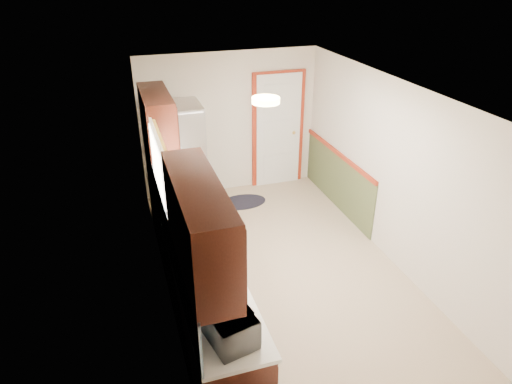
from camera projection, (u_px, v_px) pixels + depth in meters
room_shell at (283, 187)px, 5.57m from camera, size 3.20×5.20×2.52m
kitchen_run at (189, 243)px, 5.17m from camera, size 0.63×4.00×2.20m
back_wall_trim at (291, 141)px, 7.86m from camera, size 1.12×2.30×2.08m
ceiling_fixture at (266, 100)px, 4.79m from camera, size 0.30×0.30×0.06m
microwave at (228, 321)px, 3.64m from camera, size 0.39×0.55×0.34m
refrigerator at (178, 164)px, 6.91m from camera, size 0.77×0.77×1.83m
rug at (243, 202)px, 7.74m from camera, size 0.81×0.53×0.01m
cooktop at (172, 176)px, 6.43m from camera, size 0.54×0.65×0.02m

